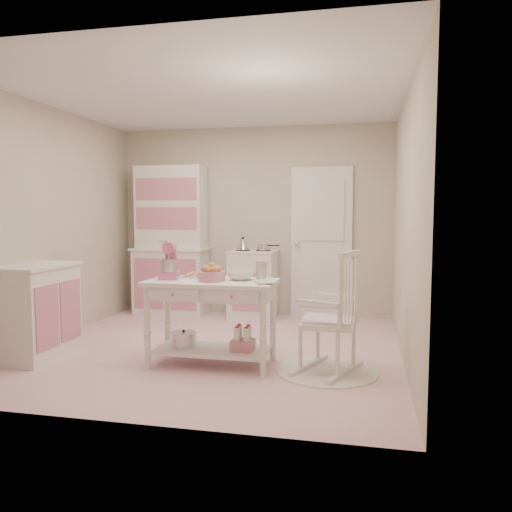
{
  "coord_description": "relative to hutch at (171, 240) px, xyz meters",
  "views": [
    {
      "loc": [
        1.51,
        -4.92,
        1.43
      ],
      "look_at": [
        0.45,
        -0.02,
        0.99
      ],
      "focal_mm": 35.0,
      "sensor_mm": 36.0,
      "label": 1
    }
  ],
  "objects": [
    {
      "name": "hutch",
      "position": [
        0.0,
        0.0,
        0.0
      ],
      "size": [
        1.06,
        0.5,
        2.08
      ],
      "primitive_type": "cube",
      "color": "white",
      "rests_on": "ground"
    },
    {
      "name": "mixing_bowl",
      "position": [
        1.54,
        -2.1,
        -0.2
      ],
      "size": [
        0.24,
        0.24,
        0.08
      ],
      "primitive_type": "imported",
      "color": "silver",
      "rests_on": "work_table"
    },
    {
      "name": "bread_basket",
      "position": [
        1.3,
        -2.23,
        -0.19
      ],
      "size": [
        0.25,
        0.25,
        0.09
      ],
      "primitive_type": "cylinder",
      "color": "#CB7490",
      "rests_on": "work_table"
    },
    {
      "name": "stove",
      "position": [
        1.2,
        -0.05,
        -0.58
      ],
      "size": [
        0.62,
        0.57,
        0.92
      ],
      "primitive_type": "cube",
      "color": "white",
      "rests_on": "ground"
    },
    {
      "name": "work_table",
      "position": [
        1.28,
        -2.18,
        -0.64
      ],
      "size": [
        1.2,
        0.6,
        0.8
      ],
      "primitive_type": "cube",
      "color": "white",
      "rests_on": "ground"
    },
    {
      "name": "door",
      "position": [
        2.09,
        0.21,
        -0.02
      ],
      "size": [
        0.82,
        0.05,
        2.04
      ],
      "primitive_type": "cube",
      "color": "white",
      "rests_on": "ground"
    },
    {
      "name": "lace_rug",
      "position": [
        2.35,
        -2.16,
        -1.03
      ],
      "size": [
        0.92,
        0.92,
        0.01
      ],
      "primitive_type": "cylinder",
      "color": "white",
      "rests_on": "ground"
    },
    {
      "name": "stand_mixer",
      "position": [
        0.86,
        -2.16,
        -0.07
      ],
      "size": [
        0.26,
        0.32,
        0.34
      ],
      "primitive_type": "cube",
      "rotation": [
        0.0,
        0.0,
        0.25
      ],
      "color": "#D75B89",
      "rests_on": "work_table"
    },
    {
      "name": "recipe_book",
      "position": [
        1.73,
        -2.3,
        -0.23
      ],
      "size": [
        0.23,
        0.27,
        0.02
      ],
      "primitive_type": "imported",
      "rotation": [
        0.0,
        0.0,
        0.34
      ],
      "color": "silver",
      "rests_on": "work_table"
    },
    {
      "name": "room_shell",
      "position": [
        1.14,
        -1.66,
        0.61
      ],
      "size": [
        3.84,
        3.84,
        2.62
      ],
      "color": "pink",
      "rests_on": "ground"
    },
    {
      "name": "base_cabinet",
      "position": [
        -0.49,
        -2.31,
        -0.58
      ],
      "size": [
        0.54,
        0.84,
        0.92
      ],
      "primitive_type": "cube",
      "color": "white",
      "rests_on": "ground"
    },
    {
      "name": "cookie_tray",
      "position": [
        1.13,
        -2.0,
        -0.23
      ],
      "size": [
        0.34,
        0.24,
        0.02
      ],
      "primitive_type": "cube",
      "color": "silver",
      "rests_on": "work_table"
    },
    {
      "name": "rocking_chair",
      "position": [
        2.35,
        -2.16,
        -0.49
      ],
      "size": [
        0.72,
        0.85,
        1.1
      ],
      "primitive_type": "cube",
      "rotation": [
        0.0,
        0.0,
        -0.38
      ],
      "color": "white",
      "rests_on": "ground"
    },
    {
      "name": "metal_pitcher",
      "position": [
        1.72,
        -2.02,
        -0.16
      ],
      "size": [
        0.1,
        0.1,
        0.17
      ],
      "primitive_type": "cylinder",
      "color": "silver",
      "rests_on": "work_table"
    }
  ]
}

